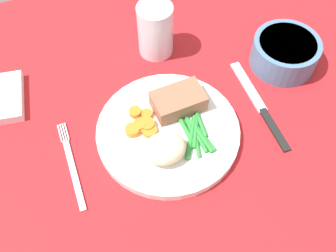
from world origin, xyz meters
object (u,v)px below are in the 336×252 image
(meat_portion, at_px, (178,101))
(salad_bowl, at_px, (285,52))
(fork, at_px, (72,165))
(knife, at_px, (260,106))
(water_glass, at_px, (155,33))
(dinner_plate, at_px, (168,132))

(meat_portion, height_order, salad_bowl, salad_bowl)
(fork, xyz_separation_m, knife, (0.34, -0.00, -0.00))
(meat_portion, distance_m, fork, 0.21)
(knife, xyz_separation_m, water_glass, (-0.13, 0.20, 0.04))
(dinner_plate, relative_size, knife, 1.18)
(meat_portion, height_order, fork, meat_portion)
(meat_portion, height_order, knife, meat_portion)
(salad_bowl, bearing_deg, knife, -137.28)
(fork, distance_m, knife, 0.34)
(dinner_plate, xyz_separation_m, knife, (0.17, -0.00, -0.01))
(water_glass, xyz_separation_m, salad_bowl, (0.22, -0.12, -0.01))
(fork, bearing_deg, meat_portion, 7.89)
(fork, xyz_separation_m, water_glass, (0.21, 0.20, 0.04))
(fork, bearing_deg, salad_bowl, 6.97)
(meat_portion, relative_size, water_glass, 0.84)
(dinner_plate, bearing_deg, knife, -0.94)
(water_glass, bearing_deg, dinner_plate, -103.23)
(dinner_plate, relative_size, salad_bowl, 1.95)
(fork, relative_size, salad_bowl, 1.34)
(dinner_plate, height_order, meat_portion, meat_portion)
(knife, bearing_deg, fork, 179.24)
(water_glass, bearing_deg, meat_portion, -94.72)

